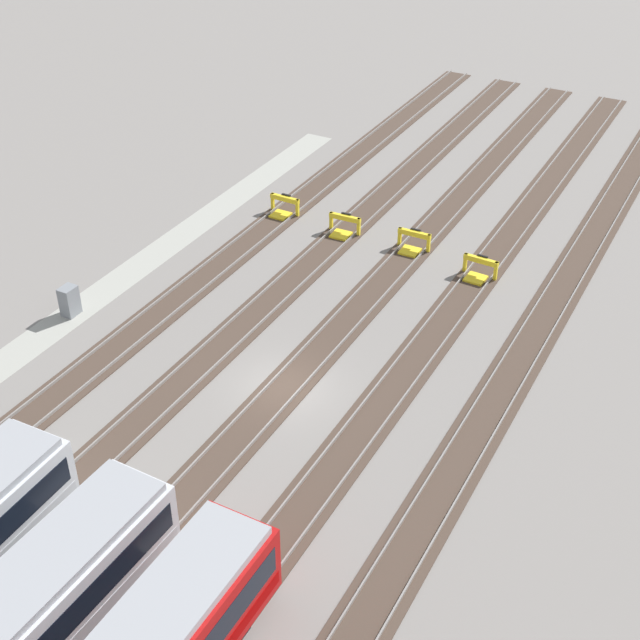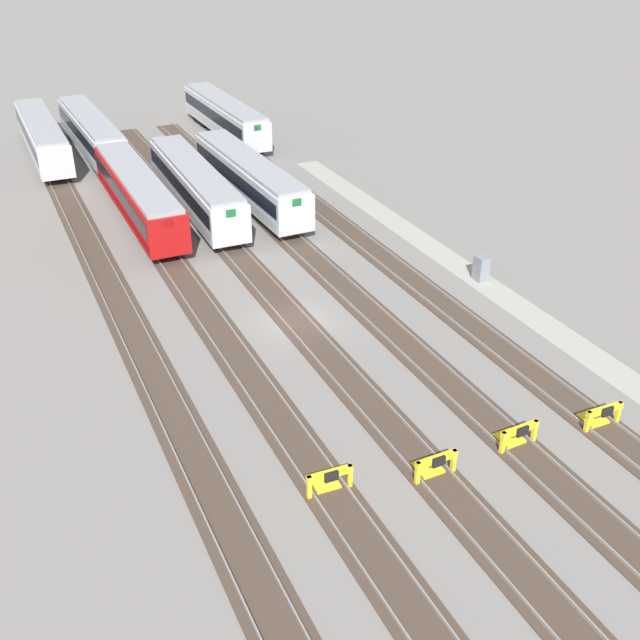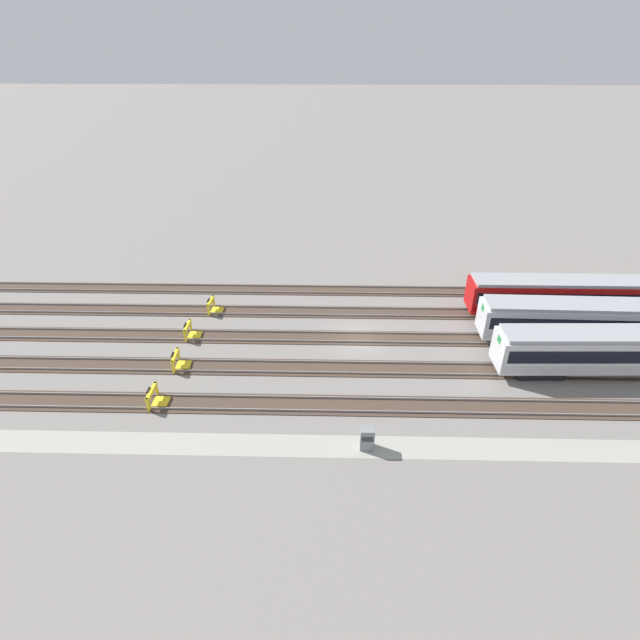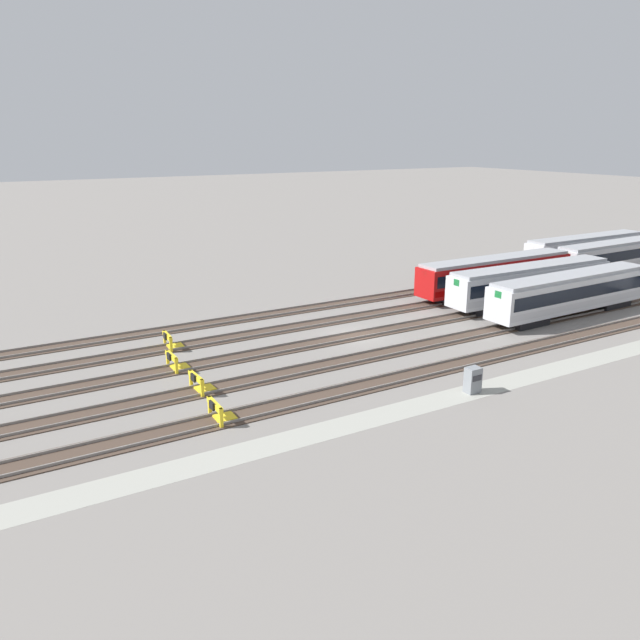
{
  "view_description": "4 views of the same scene",
  "coord_description": "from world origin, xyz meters",
  "px_view_note": "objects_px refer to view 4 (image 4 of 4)",
  "views": [
    {
      "loc": [
        27.61,
        16.73,
        25.59
      ],
      "look_at": [
        -3.31,
        0.0,
        1.8
      ],
      "focal_mm": 50.0,
      "sensor_mm": 36.0,
      "label": 1
    },
    {
      "loc": [
        -34.6,
        14.67,
        21.36
      ],
      "look_at": [
        -3.31,
        0.0,
        1.8
      ],
      "focal_mm": 42.0,
      "sensor_mm": 36.0,
      "label": 2
    },
    {
      "loc": [
        -2.48,
        -36.2,
        23.58
      ],
      "look_at": [
        -3.31,
        0.0,
        1.8
      ],
      "focal_mm": 28.0,
      "sensor_mm": 36.0,
      "label": 3
    },
    {
      "loc": [
        -25.81,
        -38.71,
        15.09
      ],
      "look_at": [
        -3.31,
        0.0,
        1.8
      ],
      "focal_mm": 35.0,
      "sensor_mm": 36.0,
      "label": 4
    }
  ],
  "objects_px": {
    "bumper_stop_nearest_track": "(220,412)",
    "bumper_stop_middle_track": "(176,362)",
    "subway_car_front_row_leftmost": "(496,274)",
    "subway_car_back_row_leftmost": "(571,293)",
    "electrical_cabinet": "(473,380)",
    "bumper_stop_far_inner_track": "(171,342)",
    "subway_car_front_row_centre": "(531,283)",
    "bumper_stop_near_inner_track": "(200,384)",
    "subway_car_front_row_right_inner": "(586,250)",
    "subway_car_front_row_left_inner": "(616,256)"
  },
  "relations": [
    {
      "from": "subway_car_front_row_leftmost",
      "to": "bumper_stop_far_inner_track",
      "type": "distance_m",
      "value": 32.73
    },
    {
      "from": "bumper_stop_near_inner_track",
      "to": "electrical_cabinet",
      "type": "relative_size",
      "value": 1.26
    },
    {
      "from": "subway_car_front_row_leftmost",
      "to": "subway_car_front_row_centre",
      "type": "distance_m",
      "value": 4.42
    },
    {
      "from": "bumper_stop_near_inner_track",
      "to": "electrical_cabinet",
      "type": "xyz_separation_m",
      "value": [
        14.34,
        -8.46,
        0.29
      ]
    },
    {
      "from": "bumper_stop_nearest_track",
      "to": "bumper_stop_far_inner_track",
      "type": "bearing_deg",
      "value": 83.97
    },
    {
      "from": "electrical_cabinet",
      "to": "bumper_stop_far_inner_track",
      "type": "bearing_deg",
      "value": 127.83
    },
    {
      "from": "subway_car_front_row_leftmost",
      "to": "subway_car_back_row_leftmost",
      "type": "xyz_separation_m",
      "value": [
        0.0,
        -8.81,
        0.0
      ]
    },
    {
      "from": "subway_car_front_row_leftmost",
      "to": "bumper_stop_middle_track",
      "type": "height_order",
      "value": "subway_car_front_row_leftmost"
    },
    {
      "from": "bumper_stop_far_inner_track",
      "to": "bumper_stop_middle_track",
      "type": "bearing_deg",
      "value": -103.61
    },
    {
      "from": "subway_car_front_row_right_inner",
      "to": "subway_car_back_row_leftmost",
      "type": "xyz_separation_m",
      "value": [
        -19.16,
        -13.23,
        0.0
      ]
    },
    {
      "from": "subway_car_back_row_leftmost",
      "to": "bumper_stop_near_inner_track",
      "type": "height_order",
      "value": "subway_car_back_row_leftmost"
    },
    {
      "from": "bumper_stop_nearest_track",
      "to": "bumper_stop_far_inner_track",
      "type": "height_order",
      "value": "same"
    },
    {
      "from": "subway_car_front_row_right_inner",
      "to": "bumper_stop_middle_track",
      "type": "relative_size",
      "value": 8.99
    },
    {
      "from": "subway_car_front_row_leftmost",
      "to": "bumper_stop_far_inner_track",
      "type": "relative_size",
      "value": 8.96
    },
    {
      "from": "subway_car_front_row_right_inner",
      "to": "electrical_cabinet",
      "type": "bearing_deg",
      "value": -150.54
    },
    {
      "from": "subway_car_front_row_left_inner",
      "to": "subway_car_front_row_leftmost",
      "type": "bearing_deg",
      "value": -179.85
    },
    {
      "from": "bumper_stop_near_inner_track",
      "to": "bumper_stop_middle_track",
      "type": "relative_size",
      "value": 1.0
    },
    {
      "from": "bumper_stop_far_inner_track",
      "to": "bumper_stop_near_inner_track",
      "type": "bearing_deg",
      "value": -95.96
    },
    {
      "from": "subway_car_front_row_centre",
      "to": "bumper_stop_near_inner_track",
      "type": "height_order",
      "value": "subway_car_front_row_centre"
    },
    {
      "from": "subway_car_front_row_leftmost",
      "to": "bumper_stop_far_inner_track",
      "type": "xyz_separation_m",
      "value": [
        -32.7,
        -0.02,
        -1.53
      ]
    },
    {
      "from": "subway_car_front_row_right_inner",
      "to": "electrical_cabinet",
      "type": "distance_m",
      "value": 44.16
    },
    {
      "from": "bumper_stop_middle_track",
      "to": "bumper_stop_nearest_track",
      "type": "bearing_deg",
      "value": -92.15
    },
    {
      "from": "subway_car_front_row_centre",
      "to": "bumper_stop_nearest_track",
      "type": "bearing_deg",
      "value": -165.43
    },
    {
      "from": "subway_car_front_row_leftmost",
      "to": "bumper_stop_nearest_track",
      "type": "distance_m",
      "value": 36.62
    },
    {
      "from": "bumper_stop_middle_track",
      "to": "electrical_cabinet",
      "type": "bearing_deg",
      "value": -41.63
    },
    {
      "from": "subway_car_front_row_centre",
      "to": "electrical_cabinet",
      "type": "distance_m",
      "value": 23.22
    },
    {
      "from": "subway_car_front_row_left_inner",
      "to": "electrical_cabinet",
      "type": "distance_m",
      "value": 41.83
    },
    {
      "from": "bumper_stop_far_inner_track",
      "to": "subway_car_front_row_leftmost",
      "type": "bearing_deg",
      "value": 0.03
    },
    {
      "from": "subway_car_front_row_leftmost",
      "to": "electrical_cabinet",
      "type": "height_order",
      "value": "subway_car_front_row_leftmost"
    },
    {
      "from": "bumper_stop_middle_track",
      "to": "subway_car_front_row_leftmost",
      "type": "bearing_deg",
      "value": 7.47
    },
    {
      "from": "bumper_stop_far_inner_track",
      "to": "subway_car_back_row_leftmost",
      "type": "bearing_deg",
      "value": -15.06
    },
    {
      "from": "bumper_stop_nearest_track",
      "to": "bumper_stop_middle_track",
      "type": "relative_size",
      "value": 1.0
    },
    {
      "from": "subway_car_back_row_leftmost",
      "to": "bumper_stop_near_inner_track",
      "type": "distance_m",
      "value": 33.65
    },
    {
      "from": "bumper_stop_near_inner_track",
      "to": "electrical_cabinet",
      "type": "bearing_deg",
      "value": -30.53
    },
    {
      "from": "subway_car_front_row_left_inner",
      "to": "bumper_stop_middle_track",
      "type": "bearing_deg",
      "value": -175.13
    },
    {
      "from": "subway_car_front_row_leftmost",
      "to": "electrical_cabinet",
      "type": "xyz_separation_m",
      "value": [
        -19.28,
        -17.3,
        -1.24
      ]
    },
    {
      "from": "subway_car_front_row_right_inner",
      "to": "subway_car_front_row_centre",
      "type": "bearing_deg",
      "value": -155.25
    },
    {
      "from": "subway_car_front_row_left_inner",
      "to": "subway_car_front_row_right_inner",
      "type": "xyz_separation_m",
      "value": [
        0.4,
        4.36,
        0.0
      ]
    },
    {
      "from": "subway_car_back_row_leftmost",
      "to": "bumper_stop_near_inner_track",
      "type": "bearing_deg",
      "value": -179.95
    },
    {
      "from": "bumper_stop_far_inner_track",
      "to": "subway_car_front_row_left_inner",
      "type": "bearing_deg",
      "value": 0.08
    },
    {
      "from": "subway_car_front_row_leftmost",
      "to": "bumper_stop_middle_track",
      "type": "distance_m",
      "value": 34.09
    },
    {
      "from": "bumper_stop_near_inner_track",
      "to": "bumper_stop_far_inner_track",
      "type": "relative_size",
      "value": 1.0
    },
    {
      "from": "electrical_cabinet",
      "to": "bumper_stop_nearest_track",
      "type": "bearing_deg",
      "value": 164.82
    },
    {
      "from": "subway_car_front_row_leftmost",
      "to": "subway_car_back_row_leftmost",
      "type": "relative_size",
      "value": 1.0
    },
    {
      "from": "bumper_stop_nearest_track",
      "to": "subway_car_front_row_leftmost",
      "type": "bearing_deg",
      "value": 21.28
    },
    {
      "from": "bumper_stop_far_inner_track",
      "to": "subway_car_front_row_centre",
      "type": "bearing_deg",
      "value": -7.66
    },
    {
      "from": "subway_car_front_row_right_inner",
      "to": "bumper_stop_far_inner_track",
      "type": "height_order",
      "value": "subway_car_front_row_right_inner"
    },
    {
      "from": "subway_car_back_row_leftmost",
      "to": "subway_car_front_row_leftmost",
      "type": "bearing_deg",
      "value": 90.0
    },
    {
      "from": "bumper_stop_nearest_track",
      "to": "electrical_cabinet",
      "type": "distance_m",
      "value": 15.35
    },
    {
      "from": "bumper_stop_middle_track",
      "to": "subway_car_front_row_right_inner",
      "type": "bearing_deg",
      "value": 9.48
    }
  ]
}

